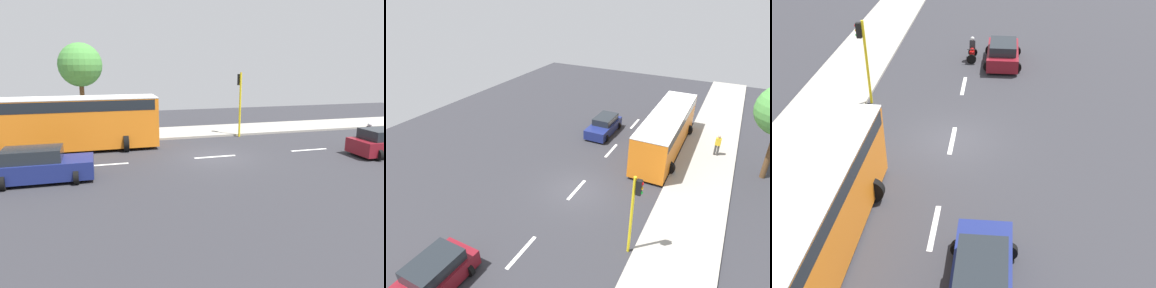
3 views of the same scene
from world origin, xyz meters
TOP-DOWN VIEW (x-y plane):
  - ground_plane at (0.00, 0.00)m, footprint 40.00×60.00m
  - sidewalk at (7.00, 0.00)m, footprint 4.00×60.00m
  - lane_stripe_north at (0.00, -6.00)m, footprint 0.20×2.40m
  - lane_stripe_mid at (0.00, 0.00)m, footprint 0.20×2.40m
  - lane_stripe_south at (0.00, 6.00)m, footprint 0.20×2.40m
  - car_dark_blue at (-1.86, 8.80)m, footprint 2.24×4.38m
  - city_bus at (3.69, 8.21)m, footprint 3.20×11.00m
  - motorcycle at (-0.20, -9.97)m, footprint 0.60×1.30m
  - pedestrian_near_signal at (7.54, 8.85)m, footprint 0.40×0.24m
  - traffic_light_corner at (4.85, -3.44)m, footprint 0.49×0.24m
  - street_tree_north at (10.79, 7.29)m, footprint 3.32×3.32m

SIDE VIEW (x-z plane):
  - ground_plane at x=0.00m, z-range -0.10..0.00m
  - lane_stripe_north at x=0.00m, z-range 0.00..0.01m
  - lane_stripe_mid at x=0.00m, z-range 0.00..0.01m
  - lane_stripe_south at x=0.00m, z-range 0.00..0.01m
  - sidewalk at x=7.00m, z-range 0.00..0.15m
  - motorcycle at x=-0.20m, z-range -0.12..1.41m
  - car_dark_blue at x=-1.86m, z-range -0.05..1.47m
  - pedestrian_near_signal at x=7.54m, z-range 0.21..1.90m
  - city_bus at x=3.69m, z-range 0.27..3.43m
  - traffic_light_corner at x=4.85m, z-range 0.68..5.18m
  - street_tree_north at x=10.79m, z-range 1.62..8.27m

